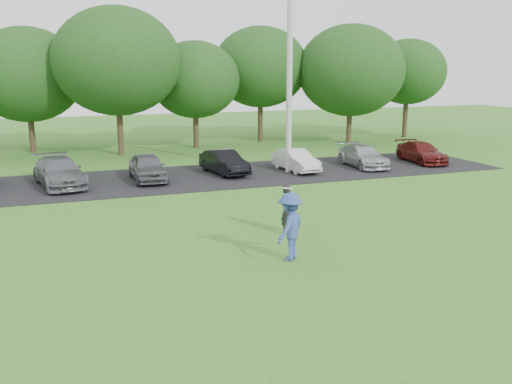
% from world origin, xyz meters
% --- Properties ---
extents(ground, '(100.00, 100.00, 0.00)m').
position_xyz_m(ground, '(0.00, 0.00, 0.00)').
color(ground, '#347020').
rests_on(ground, ground).
extents(parking_lot, '(32.00, 6.50, 0.03)m').
position_xyz_m(parking_lot, '(0.00, 13.00, 0.01)').
color(parking_lot, black).
rests_on(parking_lot, ground).
extents(utility_pole, '(0.28, 0.28, 9.31)m').
position_xyz_m(utility_pole, '(5.09, 12.69, 4.65)').
color(utility_pole, '#B0B0AB').
rests_on(utility_pole, ground).
extents(frisbee_player, '(1.38, 1.34, 2.14)m').
position_xyz_m(frisbee_player, '(-0.08, 0.61, 0.95)').
color(frisbee_player, '#354996').
rests_on(frisbee_player, ground).
extents(camera_bystander, '(0.68, 0.64, 1.56)m').
position_xyz_m(camera_bystander, '(0.89, 2.99, 0.78)').
color(camera_bystander, black).
rests_on(camera_bystander, ground).
extents(parked_cars, '(28.18, 4.57, 1.26)m').
position_xyz_m(parked_cars, '(-0.89, 13.00, 0.61)').
color(parked_cars, white).
rests_on(parked_cars, parking_lot).
extents(tree_row, '(42.39, 9.85, 8.64)m').
position_xyz_m(tree_row, '(1.51, 22.76, 4.91)').
color(tree_row, '#38281C').
rests_on(tree_row, ground).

